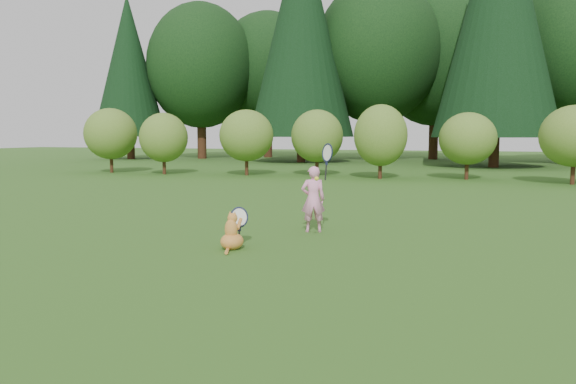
% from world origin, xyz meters
% --- Properties ---
extents(ground, '(100.00, 100.00, 0.00)m').
position_xyz_m(ground, '(0.00, 0.00, 0.00)').
color(ground, '#2C5818').
rests_on(ground, ground).
extents(shrub_row, '(28.00, 3.00, 2.80)m').
position_xyz_m(shrub_row, '(0.00, 13.00, 1.40)').
color(shrub_row, '#4E7424').
rests_on(shrub_row, ground).
extents(woodland_backdrop, '(48.00, 10.00, 15.00)m').
position_xyz_m(woodland_backdrop, '(0.00, 23.00, 7.50)').
color(woodland_backdrop, black).
rests_on(woodland_backdrop, ground).
extents(child, '(0.65, 0.46, 1.68)m').
position_xyz_m(child, '(0.56, 1.09, 0.59)').
color(child, '#FF98CA').
rests_on(child, ground).
extents(cat, '(0.40, 0.77, 0.74)m').
position_xyz_m(cat, '(-0.16, -0.65, 0.28)').
color(cat, '#B37222').
rests_on(cat, ground).
extents(tennis_ball, '(0.06, 0.06, 0.06)m').
position_xyz_m(tennis_ball, '(0.97, -0.16, 1.01)').
color(tennis_ball, yellow).
rests_on(tennis_ball, ground).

